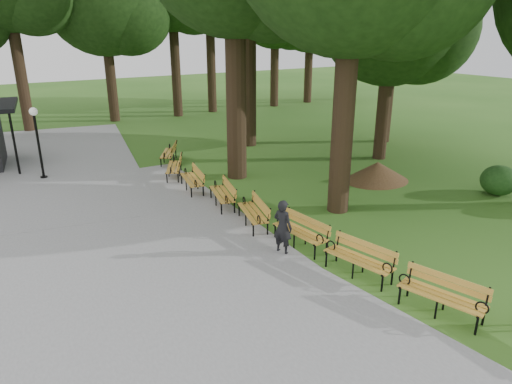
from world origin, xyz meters
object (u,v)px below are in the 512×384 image
bench_2 (359,260)px  lawn_tree_5 (395,18)px  person (283,227)px  lawn_tree_1 (393,9)px  bench_8 (168,153)px  dirt_mound (377,171)px  bench_6 (192,180)px  lamp_post (36,128)px  bench_5 (222,194)px  bench_7 (174,167)px  bench_1 (441,296)px  bench_4 (253,213)px  bench_3 (300,232)px

bench_2 → lawn_tree_5: lawn_tree_5 is taller
person → lawn_tree_1: bearing=-80.6°
person → bench_8: person is taller
dirt_mound → lawn_tree_1: lawn_tree_1 is taller
bench_6 → lamp_post: bearing=-124.2°
bench_5 → bench_6: bearing=-159.5°
bench_2 → bench_6: same height
bench_5 → bench_7: same height
lawn_tree_1 → lawn_tree_5: (2.78, 2.33, -0.29)m
bench_8 → lawn_tree_1: 11.61m
person → dirt_mound: bearing=-86.1°
bench_1 → bench_7: bearing=169.2°
bench_1 → bench_2: 2.18m
bench_8 → bench_4: bearing=26.6°
bench_8 → lawn_tree_5: 13.12m
lawn_tree_1 → lawn_tree_5: bearing=40.1°
bench_4 → bench_5: 2.00m
person → bench_8: 10.16m
lamp_post → bench_1: 15.89m
bench_5 → bench_6: 2.04m
bench_3 → bench_5: (-0.41, 3.91, 0.00)m
bench_3 → bench_6: 5.97m
bench_6 → bench_8: 4.18m
bench_2 → bench_7: same height
lawn_tree_1 → lawn_tree_5: lawn_tree_1 is taller
bench_2 → bench_4: bearing=177.3°
lamp_post → bench_8: lamp_post is taller
dirt_mound → bench_5: bench_5 is taller
person → lawn_tree_1: (9.47, 5.62, 5.80)m
bench_2 → bench_4: size_ratio=1.00×
bench_4 → bench_5: size_ratio=1.00×
bench_5 → bench_8: size_ratio=1.00×
person → bench_5: bearing=-24.7°
lawn_tree_1 → lamp_post: bearing=160.6°
bench_1 → bench_8: bearing=165.8°
bench_3 → bench_4: size_ratio=1.00×
bench_5 → lawn_tree_1: bearing=114.2°
lawn_tree_5 → person: bearing=-147.0°
bench_4 → dirt_mound: bearing=115.6°
bench_4 → bench_7: (-0.18, 5.94, 0.00)m
person → lamp_post: size_ratio=0.53×
lamp_post → bench_7: bearing=-29.7°
bench_2 → lamp_post: bearing=-168.5°
bench_4 → person: bearing=7.6°
dirt_mound → bench_1: 9.28m
bench_2 → bench_5: same height
bench_1 → bench_6: same height
bench_3 → bench_8: size_ratio=1.00×
bench_6 → lawn_tree_1: lawn_tree_1 is taller
bench_6 → lawn_tree_1: (9.46, -0.39, 6.13)m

